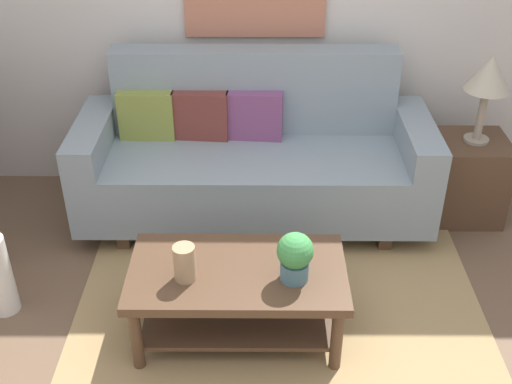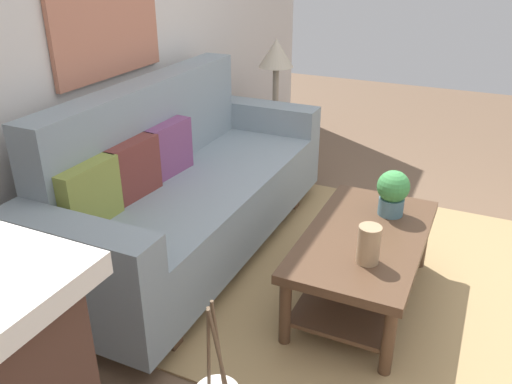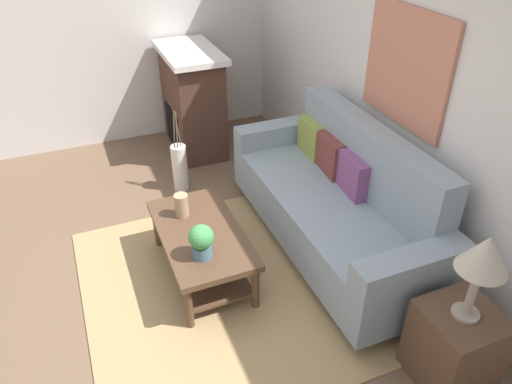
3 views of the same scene
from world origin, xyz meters
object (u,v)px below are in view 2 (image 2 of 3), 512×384
object	(u,v)px
throw_pillow_maroon	(131,169)
throw_pillow_plum	(167,149)
coffee_table	(363,253)
side_table	(275,141)
potted_plant_tabletop	(393,191)
throw_pillow_olive	(88,195)
framed_painting	(105,0)
table_lamp	(276,56)
tabletop_vase	(369,244)
couch	(187,189)

from	to	relation	value
throw_pillow_maroon	throw_pillow_plum	distance (m)	0.35
coffee_table	side_table	size ratio (longest dim) A/B	1.96
potted_plant_tabletop	throw_pillow_plum	bearing A→B (deg)	98.68
throw_pillow_olive	framed_painting	distance (m)	1.15
table_lamp	framed_painting	world-z (taller)	framed_painting
throw_pillow_olive	side_table	distance (m)	2.17
throw_pillow_plum	side_table	xyz separation A→B (m)	(1.42, -0.12, -0.40)
throw_pillow_maroon	framed_painting	size ratio (longest dim) A/B	0.39
coffee_table	table_lamp	size ratio (longest dim) A/B	1.93
coffee_table	potted_plant_tabletop	xyz separation A→B (m)	(0.28, -0.07, 0.26)
tabletop_vase	coffee_table	bearing A→B (deg)	15.88
throw_pillow_plum	potted_plant_tabletop	distance (m)	1.36
throw_pillow_olive	table_lamp	size ratio (longest dim) A/B	0.63
coffee_table	framed_painting	distance (m)	2.01
throw_pillow_olive	throw_pillow_maroon	bearing A→B (deg)	0.00
couch	coffee_table	bearing A→B (deg)	-93.92
coffee_table	potted_plant_tabletop	distance (m)	0.39
throw_pillow_plum	tabletop_vase	bearing A→B (deg)	-103.87
couch	table_lamp	distance (m)	1.53
tabletop_vase	table_lamp	size ratio (longest dim) A/B	0.34
throw_pillow_olive	throw_pillow_maroon	size ratio (longest dim) A/B	1.00
potted_plant_tabletop	framed_painting	distance (m)	1.94
couch	throw_pillow_olive	bearing A→B (deg)	169.87
couch	throw_pillow_olive	size ratio (longest dim) A/B	6.25
throw_pillow_olive	potted_plant_tabletop	bearing A→B (deg)	-55.85
tabletop_vase	side_table	world-z (taller)	tabletop_vase
table_lamp	throw_pillow_plum	bearing A→B (deg)	175.31
couch	throw_pillow_olive	world-z (taller)	couch
framed_painting	throw_pillow_plum	bearing A→B (deg)	-90.00
coffee_table	side_table	world-z (taller)	side_table
tabletop_vase	potted_plant_tabletop	size ratio (longest dim) A/B	0.73
throw_pillow_maroon	coffee_table	bearing A→B (deg)	-77.83
throw_pillow_plum	coffee_table	distance (m)	1.32
throw_pillow_maroon	potted_plant_tabletop	bearing A→B (deg)	-67.44
potted_plant_tabletop	couch	bearing A→B (deg)	99.56
potted_plant_tabletop	coffee_table	bearing A→B (deg)	165.96
throw_pillow_maroon	coffee_table	size ratio (longest dim) A/B	0.33
throw_pillow_plum	framed_painting	size ratio (longest dim) A/B	0.39
throw_pillow_olive	tabletop_vase	bearing A→B (deg)	-74.46
tabletop_vase	table_lamp	bearing A→B (deg)	34.83
couch	table_lamp	world-z (taller)	table_lamp
table_lamp	coffee_table	bearing A→B (deg)	-142.59
tabletop_vase	side_table	size ratio (longest dim) A/B	0.34
throw_pillow_olive	framed_painting	bearing A→B (deg)	25.89
throw_pillow_maroon	potted_plant_tabletop	size ratio (longest dim) A/B	1.37
potted_plant_tabletop	throw_pillow_olive	bearing A→B (deg)	124.15
couch	table_lamp	size ratio (longest dim) A/B	3.95
throw_pillow_olive	throw_pillow_maroon	world-z (taller)	same
coffee_table	framed_painting	size ratio (longest dim) A/B	1.20
throw_pillow_olive	coffee_table	size ratio (longest dim) A/B	0.33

